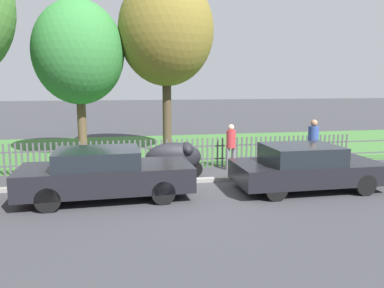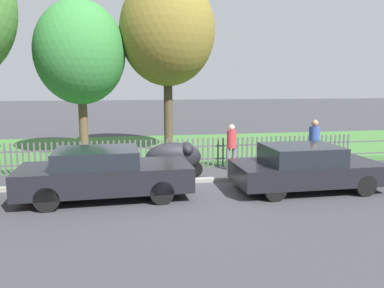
% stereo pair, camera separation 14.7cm
% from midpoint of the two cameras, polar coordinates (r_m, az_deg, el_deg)
% --- Properties ---
extents(ground_plane, '(120.00, 120.00, 0.00)m').
position_cam_midpoint_polar(ground_plane, '(11.40, -3.57, -6.18)').
color(ground_plane, '#38383D').
extents(kerb_stone, '(40.84, 0.20, 0.12)m').
position_cam_midpoint_polar(kerb_stone, '(11.48, -3.63, -5.76)').
color(kerb_stone, gray).
rests_on(kerb_stone, ground).
extents(grass_strip, '(40.84, 8.63, 0.01)m').
position_cam_midpoint_polar(grass_strip, '(17.65, -6.02, -0.70)').
color(grass_strip, '#3D7033').
rests_on(grass_strip, ground).
extents(park_fence, '(40.84, 0.05, 1.08)m').
position_cam_midpoint_polar(park_fence, '(13.33, -4.66, -1.57)').
color(park_fence, '#4C4C51').
rests_on(park_fence, ground).
extents(parked_car_navy_estate, '(4.48, 1.90, 1.34)m').
position_cam_midpoint_polar(parked_car_navy_estate, '(10.13, -12.83, -4.33)').
color(parked_car_navy_estate, black).
rests_on(parked_car_navy_estate, ground).
extents(parked_car_red_compact, '(4.17, 1.85, 1.30)m').
position_cam_midpoint_polar(parked_car_red_compact, '(11.15, 17.24, -3.43)').
color(parked_car_red_compact, black).
rests_on(parked_car_red_compact, ground).
extents(covered_motorcycle, '(1.90, 0.87, 1.16)m').
position_cam_midpoint_polar(covered_motorcycle, '(12.02, -2.26, -1.99)').
color(covered_motorcycle, black).
rests_on(covered_motorcycle, ground).
extents(tree_behind_motorcycle, '(3.60, 3.60, 6.32)m').
position_cam_midpoint_polar(tree_behind_motorcycle, '(16.06, -16.42, 13.14)').
color(tree_behind_motorcycle, brown).
rests_on(tree_behind_motorcycle, ground).
extents(tree_mid_park, '(3.98, 3.98, 7.48)m').
position_cam_midpoint_polar(tree_mid_park, '(16.30, -3.50, 16.76)').
color(tree_mid_park, '#473828').
rests_on(tree_mid_park, ground).
extents(pedestrian_near_fence, '(0.37, 0.35, 1.61)m').
position_cam_midpoint_polar(pedestrian_near_fence, '(13.24, 6.34, -0.03)').
color(pedestrian_near_fence, slate).
rests_on(pedestrian_near_fence, ground).
extents(pedestrian_by_lamp, '(0.42, 0.37, 1.80)m').
position_cam_midpoint_polar(pedestrian_by_lamp, '(13.63, 18.38, 0.26)').
color(pedestrian_by_lamp, black).
rests_on(pedestrian_by_lamp, ground).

